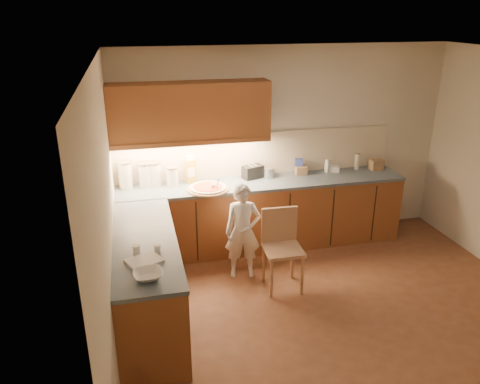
{
  "coord_description": "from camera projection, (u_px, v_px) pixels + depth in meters",
  "views": [
    {
      "loc": [
        -1.98,
        -3.77,
        2.99
      ],
      "look_at": [
        -0.8,
        1.2,
        1.0
      ],
      "focal_mm": 35.0,
      "sensor_mm": 36.0,
      "label": 1
    }
  ],
  "objects": [
    {
      "name": "spice_jar_b",
      "position": [
        157.0,
        248.0,
        4.28
      ],
      "size": [
        0.07,
        0.07,
        0.08
      ],
      "primitive_type": "cylinder",
      "rotation": [
        0.0,
        0.0,
        -0.13
      ],
      "color": "white",
      "rests_on": "l_counter"
    },
    {
      "name": "wooden_chair",
      "position": [
        281.0,
        243.0,
        5.29
      ],
      "size": [
        0.43,
        0.43,
        0.92
      ],
      "rotation": [
        0.0,
        0.0,
        -0.04
      ],
      "color": "tan",
      "rests_on": "ground"
    },
    {
      "name": "room",
      "position": [
        354.0,
        163.0,
        4.33
      ],
      "size": [
        4.54,
        4.5,
        2.62
      ],
      "color": "brown",
      "rests_on": "ground"
    },
    {
      "name": "steel_pot",
      "position": [
        268.0,
        172.0,
        6.2
      ],
      "size": [
        0.17,
        0.17,
        0.13
      ],
      "color": "#A5A4A9",
      "rests_on": "l_counter"
    },
    {
      "name": "flat_pack",
      "position": [
        332.0,
        169.0,
        6.43
      ],
      "size": [
        0.22,
        0.18,
        0.08
      ],
      "primitive_type": "cube",
      "rotation": [
        0.0,
        0.0,
        -0.29
      ],
      "color": "silver",
      "rests_on": "l_counter"
    },
    {
      "name": "child",
      "position": [
        243.0,
        231.0,
        5.47
      ],
      "size": [
        0.46,
        0.34,
        1.16
      ],
      "primitive_type": "imported",
      "rotation": [
        0.0,
        0.0,
        -0.15
      ],
      "color": "silver",
      "rests_on": "ground"
    },
    {
      "name": "mixing_bowl",
      "position": [
        148.0,
        275.0,
        3.86
      ],
      "size": [
        0.27,
        0.27,
        0.06
      ],
      "primitive_type": "imported",
      "rotation": [
        0.0,
        0.0,
        0.09
      ],
      "color": "white",
      "rests_on": "l_counter"
    },
    {
      "name": "pizza_on_board",
      "position": [
        208.0,
        188.0,
        5.76
      ],
      "size": [
        0.51,
        0.51,
        0.21
      ],
      "rotation": [
        0.0,
        0.0,
        0.41
      ],
      "color": "tan",
      "rests_on": "l_counter"
    },
    {
      "name": "spice_jar_a",
      "position": [
        136.0,
        250.0,
        4.24
      ],
      "size": [
        0.07,
        0.07,
        0.09
      ],
      "primitive_type": "cylinder",
      "rotation": [
        0.0,
        0.0,
        -0.0
      ],
      "color": "white",
      "rests_on": "l_counter"
    },
    {
      "name": "dough_cloth",
      "position": [
        144.0,
        261.0,
        4.12
      ],
      "size": [
        0.36,
        0.32,
        0.02
      ],
      "primitive_type": "cube",
      "rotation": [
        0.0,
        0.0,
        0.41
      ],
      "color": "silver",
      "rests_on": "l_counter"
    },
    {
      "name": "blue_box",
      "position": [
        299.0,
        166.0,
        6.32
      ],
      "size": [
        0.12,
        0.1,
        0.2
      ],
      "primitive_type": "cube",
      "rotation": [
        0.0,
        0.0,
        -0.3
      ],
      "color": "#2F408E",
      "rests_on": "l_counter"
    },
    {
      "name": "card_box_a",
      "position": [
        301.0,
        170.0,
        6.3
      ],
      "size": [
        0.16,
        0.12,
        0.11
      ],
      "primitive_type": "cube",
      "rotation": [
        0.0,
        0.0,
        -0.09
      ],
      "color": "#A58459",
      "rests_on": "l_counter"
    },
    {
      "name": "backsplash",
      "position": [
        257.0,
        154.0,
        6.21
      ],
      "size": [
        3.75,
        0.02,
        0.58
      ],
      "primitive_type": "cube",
      "color": "beige",
      "rests_on": "l_counter"
    },
    {
      "name": "card_box_b",
      "position": [
        376.0,
        164.0,
        6.5
      ],
      "size": [
        0.18,
        0.14,
        0.14
      ],
      "primitive_type": "cube",
      "rotation": [
        0.0,
        0.0,
        0.03
      ],
      "color": "#9E8055",
      "rests_on": "l_counter"
    },
    {
      "name": "canister_a",
      "position": [
        125.0,
        175.0,
        5.77
      ],
      "size": [
        0.17,
        0.17,
        0.35
      ],
      "rotation": [
        0.0,
        0.0,
        0.29
      ],
      "color": "beige",
      "rests_on": "l_counter"
    },
    {
      "name": "toaster",
      "position": [
        253.0,
        172.0,
        6.15
      ],
      "size": [
        0.3,
        0.23,
        0.17
      ],
      "rotation": [
        0.0,
        0.0,
        0.32
      ],
      "color": "black",
      "rests_on": "l_counter"
    },
    {
      "name": "tall_jar",
      "position": [
        357.0,
        161.0,
        6.49
      ],
      "size": [
        0.07,
        0.07,
        0.22
      ],
      "rotation": [
        0.0,
        0.0,
        -0.08
      ],
      "color": "beige",
      "rests_on": "l_counter"
    },
    {
      "name": "white_bottle",
      "position": [
        328.0,
        166.0,
        6.37
      ],
      "size": [
        0.08,
        0.08,
        0.18
      ],
      "primitive_type": "cube",
      "rotation": [
        0.0,
        0.0,
        0.3
      ],
      "color": "silver",
      "rests_on": "l_counter"
    },
    {
      "name": "canister_c",
      "position": [
        155.0,
        174.0,
        5.87
      ],
      "size": [
        0.17,
        0.17,
        0.31
      ],
      "rotation": [
        0.0,
        0.0,
        -0.25
      ],
      "color": "silver",
      "rests_on": "l_counter"
    },
    {
      "name": "canister_d",
      "position": [
        172.0,
        176.0,
        5.88
      ],
      "size": [
        0.15,
        0.15,
        0.25
      ],
      "rotation": [
        0.0,
        0.0,
        -0.28
      ],
      "color": "silver",
      "rests_on": "l_counter"
    },
    {
      "name": "oil_jug",
      "position": [
        191.0,
        170.0,
        5.97
      ],
      "size": [
        0.14,
        0.11,
        0.36
      ],
      "rotation": [
        0.0,
        0.0,
        0.26
      ],
      "color": "gold",
      "rests_on": "l_counter"
    },
    {
      "name": "l_counter",
      "position": [
        229.0,
        233.0,
        5.7
      ],
      "size": [
        3.77,
        2.62,
        0.92
      ],
      "color": "brown",
      "rests_on": "ground"
    },
    {
      "name": "canister_b",
      "position": [
        145.0,
        174.0,
        5.84
      ],
      "size": [
        0.18,
        0.18,
        0.31
      ],
      "rotation": [
        0.0,
        0.0,
        -0.21
      ],
      "color": "silver",
      "rests_on": "l_counter"
    },
    {
      "name": "upper_cabinets",
      "position": [
        190.0,
        112.0,
        5.64
      ],
      "size": [
        1.95,
        0.36,
        0.73
      ],
      "color": "brown",
      "rests_on": "ground"
    }
  ]
}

